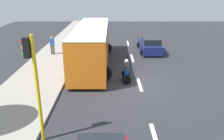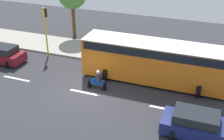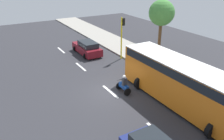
% 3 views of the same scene
% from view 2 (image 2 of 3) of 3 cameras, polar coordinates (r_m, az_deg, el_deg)
% --- Properties ---
extents(ground_plane, '(40.00, 60.00, 0.10)m').
position_cam_2_polar(ground_plane, '(21.42, -5.22, -4.56)').
color(ground_plane, '#2D2D33').
extents(sidewalk, '(4.00, 60.00, 0.15)m').
position_cam_2_polar(sidewalk, '(27.07, 1.05, 3.04)').
color(sidewalk, '#9E998E').
rests_on(sidewalk, ground).
extents(lane_stripe_north, '(0.20, 2.40, 0.01)m').
position_cam_2_polar(lane_stripe_north, '(19.90, 10.75, -7.56)').
color(lane_stripe_north, white).
rests_on(lane_stripe_north, ground).
extents(lane_stripe_mid, '(0.20, 2.40, 0.01)m').
position_cam_2_polar(lane_stripe_mid, '(21.39, -5.23, -4.43)').
color(lane_stripe_mid, white).
rests_on(lane_stripe_mid, ground).
extents(lane_stripe_south, '(0.20, 2.40, 0.01)m').
position_cam_2_polar(lane_stripe_south, '(24.31, -18.15, -1.62)').
color(lane_stripe_south, white).
rests_on(lane_stripe_south, ground).
extents(car_maroon, '(2.25, 4.51, 1.52)m').
position_cam_2_polar(car_maroon, '(27.46, -21.02, 2.95)').
color(car_maroon, maroon).
rests_on(car_maroon, ground).
extents(car_dark_blue, '(2.33, 4.54, 1.52)m').
position_cam_2_polar(car_dark_blue, '(17.79, 16.79, -10.30)').
color(car_dark_blue, navy).
rests_on(car_dark_blue, ground).
extents(city_bus, '(3.20, 11.00, 3.16)m').
position_cam_2_polar(city_bus, '(22.21, 8.32, 2.05)').
color(city_bus, orange).
rests_on(city_bus, ground).
extents(motorcycle, '(0.60, 1.30, 1.53)m').
position_cam_2_polar(motorcycle, '(21.52, -2.88, -2.16)').
color(motorcycle, black).
rests_on(motorcycle, ground).
extents(pedestrian_near_signal, '(0.40, 0.24, 1.69)m').
position_cam_2_polar(pedestrian_near_signal, '(25.80, 15.82, 3.07)').
color(pedestrian_near_signal, '#3F3F3F').
rests_on(pedestrian_near_signal, sidewalk).
extents(pedestrian_by_tree, '(0.40, 0.24, 1.69)m').
position_cam_2_polar(pedestrian_by_tree, '(24.25, 9.93, 2.13)').
color(pedestrian_by_tree, '#3F3F3F').
rests_on(pedestrian_by_tree, sidewalk).
extents(traffic_light_corner, '(0.49, 0.24, 4.50)m').
position_cam_2_polar(traffic_light_corner, '(26.73, -12.84, 8.61)').
color(traffic_light_corner, yellow).
rests_on(traffic_light_corner, ground).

